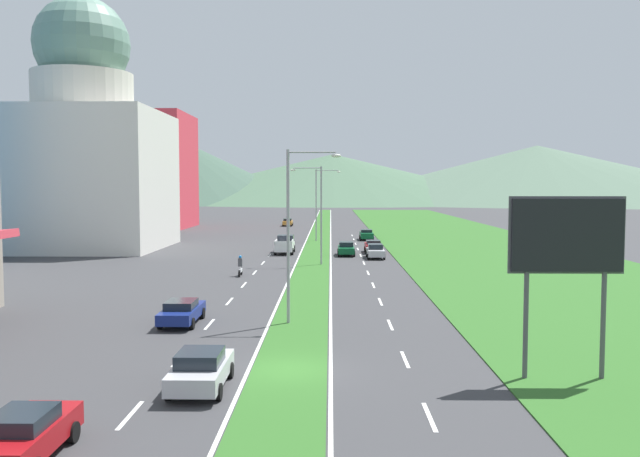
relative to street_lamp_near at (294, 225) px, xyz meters
name	(u,v)px	position (x,y,z in m)	size (l,w,h in m)	color
ground_plane	(289,371)	(0.33, -9.33, -5.64)	(600.00, 600.00, 0.00)	#38383A
grass_median	(318,244)	(0.33, 50.67, -5.61)	(3.20, 240.00, 0.06)	#2D6023
grass_verge_right	(471,244)	(20.93, 50.67, -5.61)	(24.00, 240.00, 0.06)	#2D6023
lane_dash_left_2	(130,415)	(-4.77, -14.76, -5.63)	(0.16, 2.80, 0.01)	silver
lane_dash_left_3	(180,358)	(-4.77, -7.48, -5.63)	(0.16, 2.80, 0.01)	silver
lane_dash_left_4	(210,324)	(-4.77, -0.20, -5.63)	(0.16, 2.80, 0.01)	silver
lane_dash_left_5	(230,301)	(-4.77, 7.09, -5.63)	(0.16, 2.80, 0.01)	silver
lane_dash_left_6	(244,285)	(-4.77, 14.37, -5.63)	(0.16, 2.80, 0.01)	silver
lane_dash_left_7	(255,273)	(-4.77, 21.65, -5.63)	(0.16, 2.80, 0.01)	silver
lane_dash_left_8	(263,263)	(-4.77, 28.94, -5.63)	(0.16, 2.80, 0.01)	silver
lane_dash_left_9	(270,255)	(-4.77, 36.22, -5.63)	(0.16, 2.80, 0.01)	silver
lane_dash_left_10	(275,249)	(-4.77, 43.50, -5.63)	(0.16, 2.80, 0.01)	silver
lane_dash_left_11	(280,244)	(-4.77, 50.79, -5.63)	(0.16, 2.80, 0.01)	silver
lane_dash_left_12	(284,239)	(-4.77, 58.07, -5.63)	(0.16, 2.80, 0.01)	silver
lane_dash_left_13	(287,235)	(-4.77, 65.35, -5.63)	(0.16, 2.80, 0.01)	silver
lane_dash_right_2	(429,417)	(5.43, -14.76, -5.63)	(0.16, 2.80, 0.01)	silver
lane_dash_right_3	(405,359)	(5.43, -7.48, -5.63)	(0.16, 2.80, 0.01)	silver
lane_dash_right_4	(390,325)	(5.43, -0.20, -5.63)	(0.16, 2.80, 0.01)	silver
lane_dash_right_5	(380,302)	(5.43, 7.09, -5.63)	(0.16, 2.80, 0.01)	silver
lane_dash_right_6	(373,285)	(5.43, 14.37, -5.63)	(0.16, 2.80, 0.01)	silver
lane_dash_right_7	(368,273)	(5.43, 21.65, -5.63)	(0.16, 2.80, 0.01)	silver
lane_dash_right_8	(364,263)	(5.43, 28.94, -5.63)	(0.16, 2.80, 0.01)	silver
lane_dash_right_9	(361,255)	(5.43, 36.22, -5.63)	(0.16, 2.80, 0.01)	silver
lane_dash_right_10	(358,249)	(5.43, 43.50, -5.63)	(0.16, 2.80, 0.01)	silver
lane_dash_right_11	(356,244)	(5.43, 50.79, -5.63)	(0.16, 2.80, 0.01)	silver
lane_dash_right_12	(354,239)	(5.43, 58.07, -5.63)	(0.16, 2.80, 0.01)	silver
lane_dash_right_13	(352,235)	(5.43, 65.35, -5.63)	(0.16, 2.80, 0.01)	silver
edge_line_median_left	(305,244)	(-1.42, 50.67, -5.63)	(0.16, 240.00, 0.01)	silver
edge_line_median_right	(331,244)	(2.08, 50.67, -5.63)	(0.16, 240.00, 0.01)	silver
domed_building	(84,149)	(-28.40, 43.97, 6.74)	(19.07, 19.07, 30.78)	silver
midrise_colored	(141,171)	(-32.91, 83.59, 4.84)	(17.64, 17.64, 20.96)	#D83847
hill_far_left	(164,167)	(-75.07, 265.20, 10.54)	(136.52, 136.52, 32.35)	#3D5647
hill_far_center	(333,178)	(3.10, 287.96, 5.97)	(192.51, 192.51, 23.22)	#47664C
hill_far_right	(537,173)	(102.65, 283.98, 7.98)	(212.69, 212.69, 27.23)	#516B56
street_lamp_near	(294,225)	(0.00, 0.00, 0.00)	(3.06, 0.28, 9.83)	#99999E
street_lamp_mid	(318,208)	(0.81, 27.40, -0.06)	(3.14, 0.49, 9.69)	#99999E
street_lamp_far	(319,200)	(0.41, 54.72, 0.17)	(3.51, 0.50, 10.07)	#99999E
billboard_roadside	(567,244)	(11.49, -10.41, -0.14)	(4.62, 0.28, 7.41)	#4C4C51
car_0	(373,246)	(7.04, 39.25, -4.89)	(1.99, 4.46, 1.43)	maroon
car_1	(182,311)	(-6.37, -0.07, -4.92)	(1.97, 4.69, 1.36)	navy
car_2	(346,249)	(3.80, 36.19, -4.87)	(1.93, 4.28, 1.52)	#0C5128
car_3	(25,435)	(-6.62, -18.47, -4.87)	(1.89, 4.21, 1.48)	maroon
car_5	(375,251)	(6.89, 33.46, -4.87)	(1.89, 4.41, 1.53)	#B2B2B7
car_6	(201,369)	(-2.93, -11.84, -4.87)	(2.04, 4.49, 1.52)	#B2B2B7
car_7	(366,234)	(7.21, 57.06, -4.86)	(1.97, 4.63, 1.49)	#0C5128
car_8	(288,222)	(-6.23, 88.97, -4.88)	(1.89, 4.51, 1.46)	#C6842D
pickup_truck_0	(285,245)	(-3.22, 38.53, -4.65)	(2.18, 5.40, 2.00)	silver
motorcycle_rider	(240,267)	(-5.75, 19.43, -4.89)	(0.36, 2.00, 1.80)	black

